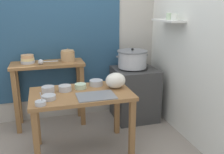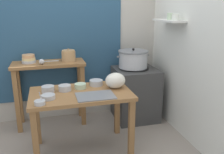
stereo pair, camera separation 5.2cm
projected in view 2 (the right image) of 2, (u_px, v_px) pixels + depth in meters
name	position (u px, v px, depth m)	size (l,w,h in m)	color
ground_plane	(79.00, 152.00, 2.84)	(9.00, 9.00, 0.00)	gray
wall_back	(72.00, 30.00, 3.51)	(4.40, 0.12, 2.60)	#B2ADA3
wall_right	(187.00, 34.00, 3.01)	(0.30, 3.20, 2.60)	silver
prep_table	(81.00, 101.00, 2.72)	(1.10, 0.66, 0.72)	olive
back_shelf_table	(50.00, 78.00, 3.35)	(0.96, 0.40, 0.90)	olive
stove_block	(135.00, 94.00, 3.62)	(0.60, 0.61, 0.78)	#383838
steamer_pot	(133.00, 59.00, 3.48)	(0.48, 0.43, 0.28)	#B7BABF
clay_pot	(69.00, 56.00, 3.34)	(0.19, 0.19, 0.18)	tan
bowl_stack_enamel	(29.00, 59.00, 3.25)	(0.18, 0.18, 0.11)	#B7BABF
ladle	(42.00, 62.00, 3.17)	(0.25, 0.07, 0.07)	#B7BABF
serving_tray	(95.00, 96.00, 2.56)	(0.40, 0.28, 0.01)	slate
plastic_bag	(115.00, 81.00, 2.79)	(0.23, 0.19, 0.18)	silver
prep_bowl_0	(80.00, 86.00, 2.80)	(0.13, 0.13, 0.06)	#B7D1AD
prep_bowl_1	(48.00, 97.00, 2.48)	(0.14, 0.14, 0.05)	#B7BABF
prep_bowl_2	(65.00, 88.00, 2.72)	(0.14, 0.14, 0.06)	#B7BABF
prep_bowl_3	(48.00, 89.00, 2.68)	(0.14, 0.14, 0.07)	#B7BABF
prep_bowl_4	(96.00, 82.00, 2.91)	(0.16, 0.16, 0.07)	#B7BABF
prep_bowl_5	(40.00, 102.00, 2.34)	(0.11, 0.11, 0.14)	#B7BABF
prep_bowl_6	(111.00, 81.00, 2.98)	(0.11, 0.11, 0.06)	silver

